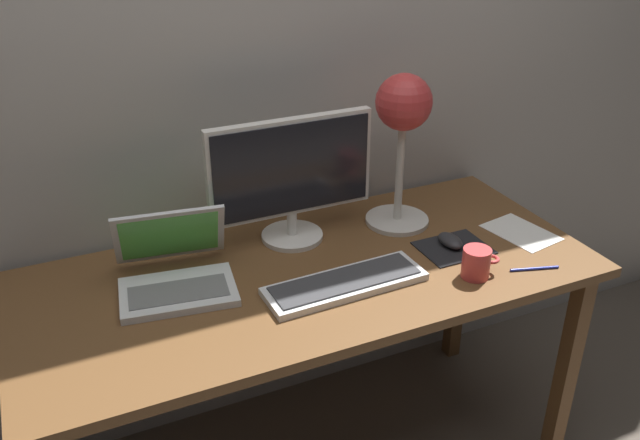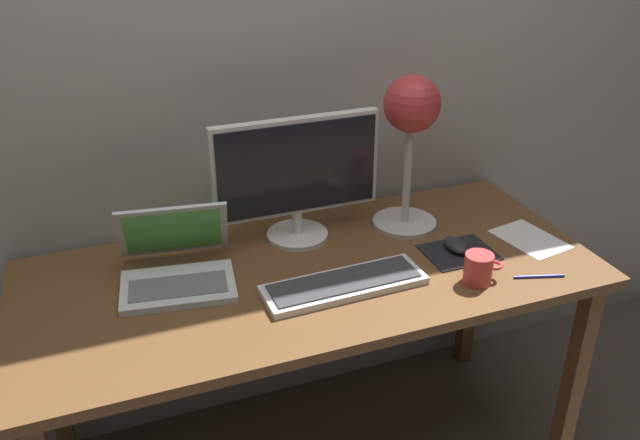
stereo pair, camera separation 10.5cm
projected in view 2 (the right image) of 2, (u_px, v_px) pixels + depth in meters
The scene contains 11 objects.
back_wall at pixel (263, 36), 1.95m from camera, with size 4.80×0.06×2.60m, color #A8A099.
desk at pixel (311, 294), 1.91m from camera, with size 1.60×0.70×0.74m.
monitor at pixel (296, 174), 1.95m from camera, with size 0.50×0.18×0.38m.
keyboard_main at pixel (344, 284), 1.79m from camera, with size 0.44×0.15×0.03m.
laptop at pixel (176, 259), 1.82m from camera, with size 0.33×0.32×0.20m.
desk_lamp at pixel (411, 120), 1.96m from camera, with size 0.20×0.20×0.48m.
mousepad at pixel (459, 252), 1.96m from camera, with size 0.20×0.16×0.00m, color black.
mouse at pixel (456, 245), 1.96m from camera, with size 0.06×0.10×0.03m, color #28282B.
coffee_mug at pixel (479, 268), 1.80m from camera, with size 0.11×0.08×0.09m.
paper_sheet_near_mouse at pixel (530, 239), 2.03m from camera, with size 0.15×0.21×0.00m, color white.
pen at pixel (539, 276), 1.84m from camera, with size 0.01×0.01×0.14m, color #2633A5.
Camera 2 is at (-0.54, -1.51, 1.73)m, focal length 37.97 mm.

